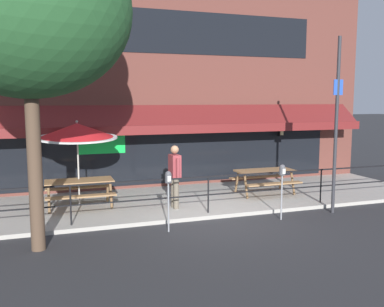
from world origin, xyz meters
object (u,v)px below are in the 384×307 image
at_px(picnic_table_left, 79,186).
at_px(patio_umbrella_left, 77,131).
at_px(parking_meter_far, 282,175).
at_px(street_sign_pole, 336,124).
at_px(pedestrian_walking, 175,173).
at_px(picnic_table_centre, 265,175).
at_px(parking_meter_near, 168,183).

height_order(picnic_table_left, patio_umbrella_left, patio_umbrella_left).
bearing_deg(parking_meter_far, street_sign_pole, 4.70).
height_order(pedestrian_walking, street_sign_pole, street_sign_pole).
relative_size(picnic_table_centre, street_sign_pole, 0.39).
bearing_deg(parking_meter_near, picnic_table_centre, 32.21).
bearing_deg(street_sign_pole, picnic_table_centre, 111.26).
bearing_deg(street_sign_pole, parking_meter_far, -175.30).
bearing_deg(patio_umbrella_left, parking_meter_far, -29.18).
distance_m(parking_meter_near, street_sign_pole, 4.81).
distance_m(picnic_table_left, pedestrian_walking, 2.62).
bearing_deg(picnic_table_left, pedestrian_walking, -19.24).
height_order(parking_meter_near, parking_meter_far, same).
bearing_deg(pedestrian_walking, parking_meter_far, -35.32).
xyz_separation_m(parking_meter_near, street_sign_pole, (4.64, 0.17, 1.23)).
xyz_separation_m(picnic_table_centre, street_sign_pole, (0.86, -2.21, 1.68)).
relative_size(picnic_table_left, pedestrian_walking, 1.05).
height_order(pedestrian_walking, parking_meter_near, pedestrian_walking).
xyz_separation_m(picnic_table_centre, pedestrian_walking, (-3.13, -0.70, 0.35)).
relative_size(picnic_table_left, parking_meter_far, 1.27).
bearing_deg(parking_meter_far, pedestrian_walking, 144.68).
distance_m(picnic_table_left, parking_meter_far, 5.41).
bearing_deg(picnic_table_left, parking_meter_far, -27.66).
bearing_deg(parking_meter_near, parking_meter_far, 0.61).
distance_m(picnic_table_centre, parking_meter_near, 4.49).
bearing_deg(parking_meter_near, patio_umbrella_left, 123.61).
relative_size(pedestrian_walking, parking_meter_far, 1.20).
xyz_separation_m(picnic_table_left, patio_umbrella_left, (-0.00, 0.16, 1.47)).
relative_size(patio_umbrella_left, parking_meter_far, 1.67).
height_order(patio_umbrella_left, parking_meter_far, patio_umbrella_left).
bearing_deg(parking_meter_far, picnic_table_left, 152.34).
xyz_separation_m(picnic_table_left, street_sign_pole, (6.43, -2.36, 1.68)).
xyz_separation_m(picnic_table_left, parking_meter_far, (4.77, -2.50, 0.44)).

